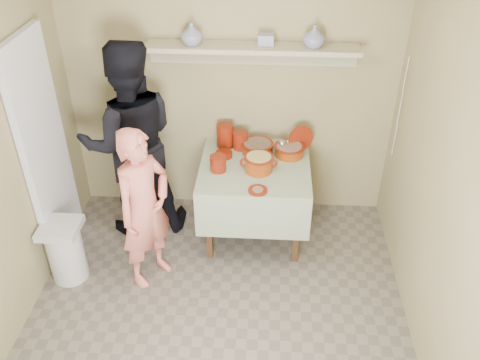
# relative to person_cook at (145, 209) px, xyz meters

# --- Properties ---
(ground) EXTENTS (3.50, 3.50, 0.00)m
(ground) POSITION_rel_person_cook_xyz_m (0.60, -0.64, -0.71)
(ground) COLOR #6A5F53
(ground) RESTS_ON ground
(tile_panel) EXTENTS (0.06, 0.70, 2.00)m
(tile_panel) POSITION_rel_person_cook_xyz_m (-0.86, 0.31, 0.29)
(tile_panel) COLOR silver
(tile_panel) RESTS_ON ground
(plate_stack_a) EXTENTS (0.16, 0.16, 0.22)m
(plate_stack_a) POSITION_rel_person_cook_xyz_m (0.56, 0.95, 0.16)
(plate_stack_a) COLOR #650F01
(plate_stack_a) RESTS_ON serving_table
(plate_stack_b) EXTENTS (0.14, 0.14, 0.17)m
(plate_stack_b) POSITION_rel_person_cook_xyz_m (0.71, 0.91, 0.13)
(plate_stack_b) COLOR #650F01
(plate_stack_b) RESTS_ON serving_table
(bowl_stack) EXTENTS (0.14, 0.14, 0.14)m
(bowl_stack) POSITION_rel_person_cook_xyz_m (0.54, 0.52, 0.12)
(bowl_stack) COLOR #650F01
(bowl_stack) RESTS_ON serving_table
(empty_bowl) EXTENTS (0.15, 0.15, 0.05)m
(empty_bowl) POSITION_rel_person_cook_xyz_m (0.57, 0.75, 0.07)
(empty_bowl) COLOR #650F01
(empty_bowl) RESTS_ON serving_table
(propped_lid) EXTENTS (0.24, 0.14, 0.24)m
(propped_lid) POSITION_rel_person_cook_xyz_m (1.26, 0.92, 0.17)
(propped_lid) COLOR #650F01
(propped_lid) RESTS_ON serving_table
(vase_right) EXTENTS (0.22, 0.22, 0.18)m
(vase_right) POSITION_rel_person_cook_xyz_m (1.31, 0.96, 1.10)
(vase_right) COLOR navy
(vase_right) RESTS_ON wall_shelf
(vase_left) EXTENTS (0.25, 0.25, 0.19)m
(vase_left) POSITION_rel_person_cook_xyz_m (0.30, 0.96, 1.10)
(vase_left) COLOR navy
(vase_left) RESTS_ON wall_shelf
(ceramic_box) EXTENTS (0.13, 0.10, 0.09)m
(ceramic_box) POSITION_rel_person_cook_xyz_m (0.92, 0.99, 1.06)
(ceramic_box) COLOR navy
(ceramic_box) RESTS_ON wall_shelf
(person_cook) EXTENTS (0.57, 0.62, 1.42)m
(person_cook) POSITION_rel_person_cook_xyz_m (0.00, 0.00, 0.00)
(person_cook) COLOR #DF7060
(person_cook) RESTS_ON ground
(person_helper) EXTENTS (1.07, 0.95, 1.86)m
(person_helper) POSITION_rel_person_cook_xyz_m (-0.25, 0.67, 0.22)
(person_helper) COLOR black
(person_helper) RESTS_ON ground
(room_shell) EXTENTS (3.04, 3.54, 2.62)m
(room_shell) POSITION_rel_person_cook_xyz_m (0.60, -0.64, 0.90)
(room_shell) COLOR #9B8E5F
(room_shell) RESTS_ON ground
(serving_table) EXTENTS (0.97, 0.97, 0.76)m
(serving_table) POSITION_rel_person_cook_xyz_m (0.85, 0.64, -0.07)
(serving_table) COLOR #4C2D16
(serving_table) RESTS_ON ground
(cazuela_meat_a) EXTENTS (0.30, 0.30, 0.10)m
(cazuela_meat_a) POSITION_rel_person_cook_xyz_m (0.87, 0.85, 0.11)
(cazuela_meat_a) COLOR #722201
(cazuela_meat_a) RESTS_ON serving_table
(cazuela_meat_b) EXTENTS (0.28, 0.28, 0.10)m
(cazuela_meat_b) POSITION_rel_person_cook_xyz_m (1.16, 0.82, 0.11)
(cazuela_meat_b) COLOR #722201
(cazuela_meat_b) RESTS_ON serving_table
(ladle) EXTENTS (0.08, 0.26, 0.19)m
(ladle) POSITION_rel_person_cook_xyz_m (1.09, 0.84, 0.16)
(ladle) COLOR silver
(ladle) RESTS_ON cazuela_meat_b
(cazuela_rice) EXTENTS (0.33, 0.25, 0.14)m
(cazuela_rice) POSITION_rel_person_cook_xyz_m (0.89, 0.54, 0.14)
(cazuela_rice) COLOR #722201
(cazuela_rice) RESTS_ON serving_table
(front_plate) EXTENTS (0.16, 0.16, 0.03)m
(front_plate) POSITION_rel_person_cook_xyz_m (0.89, 0.23, 0.06)
(front_plate) COLOR #650F01
(front_plate) RESTS_ON serving_table
(wall_shelf) EXTENTS (1.80, 0.25, 0.21)m
(wall_shelf) POSITION_rel_person_cook_xyz_m (0.80, 1.01, 0.96)
(wall_shelf) COLOR tan
(wall_shelf) RESTS_ON room_shell
(trash_bin) EXTENTS (0.32, 0.32, 0.56)m
(trash_bin) POSITION_rel_person_cook_xyz_m (-0.70, -0.06, -0.43)
(trash_bin) COLOR silver
(trash_bin) RESTS_ON ground
(electrical_cord) EXTENTS (0.01, 0.05, 0.90)m
(electrical_cord) POSITION_rel_person_cook_xyz_m (2.07, 0.84, 0.54)
(electrical_cord) COLOR silver
(electrical_cord) RESTS_ON wall_shelf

